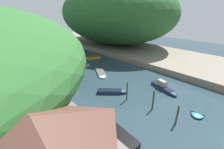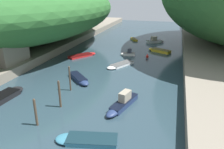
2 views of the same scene
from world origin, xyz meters
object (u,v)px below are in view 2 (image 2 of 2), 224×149
(boat_near_quay, at_px, (122,104))
(boat_mid_channel, at_px, (83,55))
(boat_open_rowboat, at_px, (84,140))
(boat_cabin_cruiser, at_px, (158,50))
(boat_moored_right, at_px, (133,39))
(boat_far_upstream, at_px, (128,53))
(channel_buoy_near, at_px, (147,56))
(boat_yellow_tender, at_px, (5,96))
(boat_red_skiff, at_px, (119,65))
(boat_small_dinghy, at_px, (156,41))
(boat_navy_launch, at_px, (80,79))
(boathouse_shed, at_px, (0,48))

(boat_near_quay, relative_size, boat_mid_channel, 1.02)
(boat_open_rowboat, relative_size, boat_cabin_cruiser, 1.09)
(boat_open_rowboat, height_order, boat_moored_right, boat_open_rowboat)
(boat_far_upstream, height_order, channel_buoy_near, boat_far_upstream)
(boat_yellow_tender, bearing_deg, boat_far_upstream, 68.81)
(boat_cabin_cruiser, xyz_separation_m, boat_red_skiff, (-6.04, -12.53, -0.11))
(boat_small_dinghy, relative_size, boat_far_upstream, 1.47)
(boat_mid_channel, bearing_deg, boat_cabin_cruiser, 62.59)
(boat_near_quay, height_order, channel_buoy_near, boat_near_quay)
(boat_mid_channel, xyz_separation_m, boat_cabin_cruiser, (15.16, 8.27, 0.11))
(boat_near_quay, xyz_separation_m, boat_mid_channel, (-13.33, 19.06, -0.32))
(boat_open_rowboat, distance_m, boat_moored_right, 46.05)
(boat_near_quay, xyz_separation_m, boat_far_upstream, (-4.26, 22.22, -0.07))
(boat_open_rowboat, height_order, channel_buoy_near, channel_buoy_near)
(boat_far_upstream, distance_m, boat_yellow_tender, 26.55)
(boat_near_quay, xyz_separation_m, boat_small_dinghy, (0.25, 36.46, -0.01))
(boat_open_rowboat, distance_m, boat_near_quay, 7.42)
(boat_small_dinghy, height_order, boat_red_skiff, boat_small_dinghy)
(boat_yellow_tender, bearing_deg, channel_buoy_near, 60.12)
(boat_red_skiff, bearing_deg, boat_near_quay, 134.65)
(boat_navy_launch, height_order, boat_small_dinghy, boat_small_dinghy)
(channel_buoy_near, bearing_deg, boat_mid_channel, -169.54)
(boat_open_rowboat, height_order, boat_yellow_tender, boat_yellow_tender)
(boat_open_rowboat, distance_m, boat_cabin_cruiser, 34.72)
(boat_near_quay, height_order, boat_cabin_cruiser, boat_near_quay)
(boat_open_rowboat, distance_m, boat_yellow_tender, 14.46)
(boat_navy_launch, xyz_separation_m, boat_small_dinghy, (8.52, 30.36, 0.18))
(boat_near_quay, relative_size, boat_cabin_cruiser, 1.15)
(boathouse_shed, xyz_separation_m, boat_moored_right, (17.09, 31.56, -3.82))
(boat_open_rowboat, height_order, boat_near_quay, boat_near_quay)
(boat_red_skiff, xyz_separation_m, channel_buoy_near, (4.29, 6.73, 0.15))
(channel_buoy_near, bearing_deg, boat_near_quay, -90.22)
(boat_far_upstream, relative_size, boat_yellow_tender, 0.53)
(boat_navy_launch, relative_size, boat_cabin_cruiser, 0.90)
(boat_moored_right, relative_size, channel_buoy_near, 4.75)
(boat_small_dinghy, xyz_separation_m, boat_mid_channel, (-13.57, -17.40, -0.31))
(boat_small_dinghy, xyz_separation_m, boat_yellow_tender, (-15.51, -38.41, -0.17))
(boat_navy_launch, bearing_deg, boat_mid_channel, -114.66)
(boat_mid_channel, bearing_deg, boat_small_dinghy, 86.02)
(boat_mid_channel, relative_size, channel_buoy_near, 6.72)
(boat_cabin_cruiser, bearing_deg, boat_navy_launch, -179.41)
(boat_small_dinghy, height_order, channel_buoy_near, boat_small_dinghy)
(channel_buoy_near, bearing_deg, boat_navy_launch, -118.45)
(boat_small_dinghy, relative_size, boat_red_skiff, 0.77)
(boathouse_shed, bearing_deg, boat_mid_channel, 50.06)
(boat_moored_right, bearing_deg, boat_cabin_cruiser, -82.19)
(boat_open_rowboat, height_order, boat_cabin_cruiser, boat_cabin_cruiser)
(boat_yellow_tender, bearing_deg, boat_open_rowboat, -18.01)
(boat_mid_channel, bearing_deg, boat_near_quay, -21.07)
(boat_red_skiff, bearing_deg, boat_open_rowboat, 125.05)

